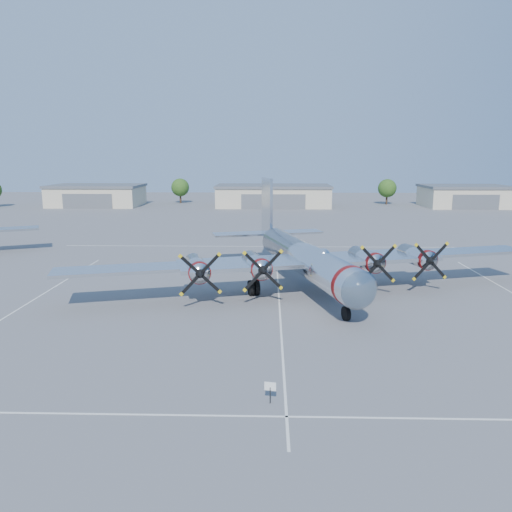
{
  "coord_description": "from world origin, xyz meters",
  "views": [
    {
      "loc": [
        -0.91,
        -44.65,
        12.71
      ],
      "look_at": [
        -2.18,
        2.35,
        3.2
      ],
      "focal_mm": 35.0,
      "sensor_mm": 36.0,
      "label": 1
    }
  ],
  "objects_px": {
    "info_placard": "(270,388)",
    "tree_west": "(180,187)",
    "tree_east": "(387,188)",
    "hangar_center": "(273,196)",
    "hangar_east": "(465,196)",
    "hangar_west": "(97,195)",
    "main_bomber_b29": "(302,286)"
  },
  "relations": [
    {
      "from": "info_placard",
      "to": "tree_west",
      "type": "bearing_deg",
      "value": 112.55
    },
    {
      "from": "tree_east",
      "to": "info_placard",
      "type": "xyz_separation_m",
      "value": [
        -30.81,
        -108.64,
        -3.4
      ]
    },
    {
      "from": "hangar_center",
      "to": "hangar_east",
      "type": "distance_m",
      "value": 48.0
    },
    {
      "from": "hangar_west",
      "to": "tree_east",
      "type": "distance_m",
      "value": 75.26
    },
    {
      "from": "hangar_west",
      "to": "hangar_east",
      "type": "xyz_separation_m",
      "value": [
        93.0,
        0.0,
        0.0
      ]
    },
    {
      "from": "hangar_center",
      "to": "main_bomber_b29",
      "type": "bearing_deg",
      "value": -88.32
    },
    {
      "from": "tree_east",
      "to": "hangar_west",
      "type": "bearing_deg",
      "value": -175.4
    },
    {
      "from": "tree_west",
      "to": "info_placard",
      "type": "height_order",
      "value": "tree_west"
    },
    {
      "from": "tree_east",
      "to": "hangar_center",
      "type": "bearing_deg",
      "value": -168.62
    },
    {
      "from": "hangar_west",
      "to": "tree_west",
      "type": "bearing_deg",
      "value": 21.89
    },
    {
      "from": "hangar_center",
      "to": "main_bomber_b29",
      "type": "height_order",
      "value": "hangar_center"
    },
    {
      "from": "hangar_east",
      "to": "info_placard",
      "type": "distance_m",
      "value": 113.64
    },
    {
      "from": "hangar_west",
      "to": "info_placard",
      "type": "height_order",
      "value": "hangar_west"
    },
    {
      "from": "main_bomber_b29",
      "to": "info_placard",
      "type": "height_order",
      "value": "main_bomber_b29"
    },
    {
      "from": "hangar_west",
      "to": "main_bomber_b29",
      "type": "bearing_deg",
      "value": -59.03
    },
    {
      "from": "hangar_west",
      "to": "tree_east",
      "type": "relative_size",
      "value": 3.4
    },
    {
      "from": "hangar_east",
      "to": "tree_west",
      "type": "distance_m",
      "value": 73.46
    },
    {
      "from": "hangar_east",
      "to": "tree_west",
      "type": "relative_size",
      "value": 3.1
    },
    {
      "from": "hangar_center",
      "to": "hangar_east",
      "type": "xyz_separation_m",
      "value": [
        48.0,
        0.0,
        0.0
      ]
    },
    {
      "from": "tree_west",
      "to": "main_bomber_b29",
      "type": "relative_size",
      "value": 0.15
    },
    {
      "from": "tree_east",
      "to": "info_placard",
      "type": "bearing_deg",
      "value": -105.84
    },
    {
      "from": "hangar_east",
      "to": "info_placard",
      "type": "xyz_separation_m",
      "value": [
        -48.81,
        -102.6,
        -1.89
      ]
    },
    {
      "from": "tree_east",
      "to": "main_bomber_b29",
      "type": "distance_m",
      "value": 89.38
    },
    {
      "from": "hangar_center",
      "to": "tree_west",
      "type": "height_order",
      "value": "tree_west"
    },
    {
      "from": "tree_west",
      "to": "hangar_center",
      "type": "bearing_deg",
      "value": -17.82
    },
    {
      "from": "tree_west",
      "to": "info_placard",
      "type": "relative_size",
      "value": 5.65
    },
    {
      "from": "hangar_center",
      "to": "info_placard",
      "type": "bearing_deg",
      "value": -90.46
    },
    {
      "from": "hangar_west",
      "to": "hangar_east",
      "type": "height_order",
      "value": "same"
    },
    {
      "from": "hangar_west",
      "to": "main_bomber_b29",
      "type": "xyz_separation_m",
      "value": [
        47.31,
        -78.84,
        -2.71
      ]
    },
    {
      "from": "hangar_center",
      "to": "hangar_east",
      "type": "height_order",
      "value": "same"
    },
    {
      "from": "tree_west",
      "to": "info_placard",
      "type": "distance_m",
      "value": 113.3
    },
    {
      "from": "main_bomber_b29",
      "to": "info_placard",
      "type": "distance_m",
      "value": 23.98
    }
  ]
}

